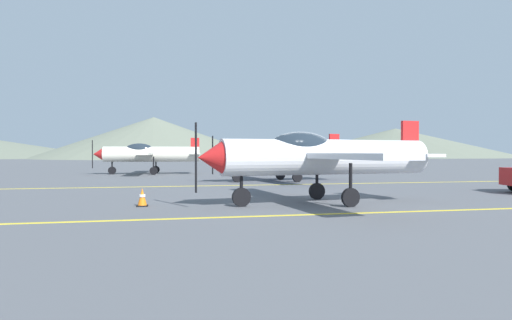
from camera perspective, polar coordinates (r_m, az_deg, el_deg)
ground_plane at (r=16.37m, az=6.59°, el=-5.08°), size 400.00×400.00×0.00m
apron_line_near at (r=13.05m, az=11.69°, el=-6.63°), size 80.00×0.16×0.01m
apron_line_far at (r=23.69m, az=0.66°, el=-3.17°), size 80.00×0.16×0.01m
airplane_near at (r=15.28m, az=7.89°, el=0.53°), size 8.34×9.57×2.86m
airplane_mid at (r=26.80m, az=3.10°, el=0.75°), size 8.35×9.57×2.86m
airplane_far at (r=36.23m, az=-13.53°, el=0.79°), size 8.30×9.56×2.86m
airplane_back at (r=45.81m, az=2.16°, el=0.86°), size 8.36×9.55×2.86m
traffic_cone_front at (r=14.87m, az=-14.18°, el=-4.60°), size 0.36×0.36×0.59m
hill_centerleft at (r=130.38m, az=-12.79°, el=2.78°), size 65.06×65.06×11.56m
hill_centerright at (r=162.06m, az=17.21°, el=2.10°), size 78.25×78.25×9.81m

